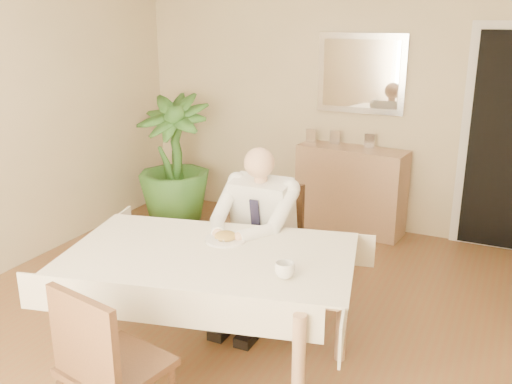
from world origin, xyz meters
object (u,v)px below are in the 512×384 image
at_px(sideboard, 351,189).
at_px(dining_table, 210,265).
at_px(seated_man, 253,229).
at_px(coffee_mug, 285,270).
at_px(chair_near, 104,363).
at_px(potted_palm, 174,160).
at_px(chair_far, 270,237).

bearing_deg(sideboard, dining_table, -86.61).
bearing_deg(seated_man, coffee_mug, -53.27).
distance_m(chair_near, potted_palm, 3.34).
height_order(chair_near, sideboard, chair_near).
relative_size(coffee_mug, potted_palm, 0.08).
relative_size(chair_near, sideboard, 0.88).
height_order(chair_near, potted_palm, potted_palm).
height_order(dining_table, sideboard, sideboard).
bearing_deg(chair_near, potted_palm, 128.58).
relative_size(sideboard, potted_palm, 0.80).
distance_m(dining_table, chair_near, 0.92).
distance_m(chair_far, seated_man, 0.34).
bearing_deg(chair_far, seated_man, -86.00).
height_order(dining_table, coffee_mug, coffee_mug).
height_order(chair_far, sideboard, chair_far).
relative_size(chair_near, potted_palm, 0.71).
bearing_deg(dining_table, chair_far, 77.00).
bearing_deg(potted_palm, seated_man, -42.22).
bearing_deg(seated_man, chair_far, 90.00).
relative_size(chair_near, coffee_mug, 8.46).
bearing_deg(seated_man, sideboard, 86.76).
bearing_deg(chair_far, coffee_mug, -58.08).
bearing_deg(coffee_mug, potted_palm, 134.57).
bearing_deg(chair_far, dining_table, -86.00).
height_order(chair_far, potted_palm, potted_palm).
bearing_deg(coffee_mug, dining_table, 167.26).
bearing_deg(chair_far, sideboard, 90.21).
relative_size(coffee_mug, sideboard, 0.10).
xyz_separation_m(chair_far, coffee_mug, (0.53, -1.00, 0.27)).
relative_size(chair_far, sideboard, 0.87).
height_order(seated_man, sideboard, seated_man).
distance_m(dining_table, seated_man, 0.59).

